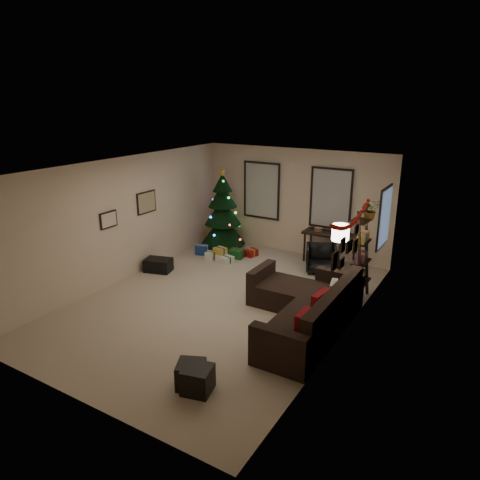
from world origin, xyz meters
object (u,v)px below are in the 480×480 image
(desk, at_px, (332,237))
(bookshelf, at_px, (362,256))
(sofa, at_px, (306,310))
(desk_chair, at_px, (321,258))
(christmas_tree, at_px, (223,215))

(desk, distance_m, bookshelf, 1.99)
(sofa, distance_m, bookshelf, 1.80)
(sofa, distance_m, desk_chair, 2.66)
(desk_chair, distance_m, bookshelf, 1.62)
(sofa, height_order, desk, sofa)
(desk, height_order, bookshelf, bookshelf)
(christmas_tree, bearing_deg, bookshelf, -16.89)
(sofa, relative_size, bookshelf, 1.55)
(desk, bearing_deg, desk_chair, -90.96)
(christmas_tree, xyz_separation_m, sofa, (3.62, -2.87, -0.62))
(christmas_tree, relative_size, desk, 1.56)
(desk_chair, relative_size, bookshelf, 0.35)
(christmas_tree, height_order, bookshelf, christmas_tree)
(sofa, bearing_deg, bookshelf, 73.71)
(desk_chair, bearing_deg, sofa, -97.88)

